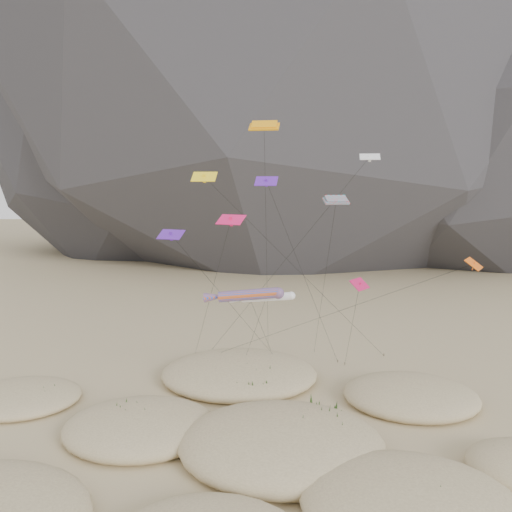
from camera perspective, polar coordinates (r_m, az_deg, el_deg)
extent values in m
plane|color=#CCB789|center=(38.23, 0.72, -23.90)|extent=(500.00, 500.00, 0.00)
ellipsoid|color=black|center=(152.74, 5.87, 23.26)|extent=(191.54, 147.29, 156.00)
ellipsoid|color=#2B2B30|center=(161.72, -11.22, 16.51)|extent=(136.20, 127.83, 116.00)
ellipsoid|color=black|center=(153.53, 24.63, 14.13)|extent=(130.55, 126.41, 100.00)
ellipsoid|color=#CCB789|center=(35.66, 17.30, -25.53)|extent=(13.78, 11.72, 3.18)
ellipsoid|color=#CCB789|center=(44.24, -13.08, -18.46)|extent=(12.65, 10.75, 2.71)
ellipsoid|color=#CCB789|center=(40.50, 2.90, -20.60)|extent=(15.80, 13.43, 3.56)
ellipsoid|color=#CCB789|center=(53.73, -1.93, -13.23)|extent=(16.32, 13.87, 2.97)
ellipsoid|color=#CCB789|center=(50.87, 17.26, -14.99)|extent=(12.60, 10.71, 2.61)
ellipsoid|color=#CCB789|center=(53.44, -25.26, -14.41)|extent=(11.09, 9.43, 2.06)
ellipsoid|color=black|center=(37.28, -27.17, -24.33)|extent=(2.35, 2.01, 0.71)
ellipsoid|color=black|center=(35.39, 19.52, -25.38)|extent=(2.85, 2.44, 0.85)
ellipsoid|color=black|center=(44.89, -13.89, -17.80)|extent=(2.98, 2.55, 0.89)
ellipsoid|color=black|center=(45.00, -10.98, -17.78)|extent=(2.43, 2.08, 0.73)
ellipsoid|color=black|center=(41.93, 7.43, -19.14)|extent=(3.04, 2.60, 0.91)
ellipsoid|color=black|center=(44.45, 8.18, -17.63)|extent=(2.76, 2.36, 0.83)
ellipsoid|color=black|center=(39.89, 3.04, -20.92)|extent=(2.50, 2.14, 0.75)
ellipsoid|color=black|center=(51.10, -0.14, -13.98)|extent=(3.16, 2.70, 0.95)
ellipsoid|color=black|center=(49.77, -0.37, -14.74)|extent=(2.65, 2.27, 0.80)
ellipsoid|color=black|center=(52.33, 17.58, -14.19)|extent=(2.00, 1.71, 0.60)
ellipsoid|color=black|center=(50.18, 16.15, -15.25)|extent=(2.19, 1.87, 0.66)
ellipsoid|color=black|center=(53.57, -24.64, -14.27)|extent=(2.59, 2.21, 0.78)
ellipsoid|color=black|center=(52.34, -22.06, -14.77)|extent=(1.88, 1.61, 0.56)
cylinder|color=#3F2D1E|center=(60.75, -1.16, -11.16)|extent=(0.08, 0.08, 0.30)
cylinder|color=#3F2D1E|center=(57.62, 3.01, -12.27)|extent=(0.08, 0.08, 0.30)
cylinder|color=#3F2D1E|center=(58.59, 5.41, -11.94)|extent=(0.08, 0.08, 0.30)
cylinder|color=#3F2D1E|center=(59.30, 9.34, -11.77)|extent=(0.08, 0.08, 0.30)
cylinder|color=#3F2D1E|center=(58.74, 10.12, -11.98)|extent=(0.08, 0.08, 0.30)
cylinder|color=#3F2D1E|center=(58.95, -7.22, -11.84)|extent=(0.08, 0.08, 0.30)
cylinder|color=#3F2D1E|center=(62.40, 14.40, -10.89)|extent=(0.08, 0.08, 0.30)
cylinder|color=#3F2D1E|center=(61.17, -5.54, -11.06)|extent=(0.08, 0.08, 0.30)
cylinder|color=#D65716|center=(43.83, -0.87, -4.46)|extent=(5.41, 1.35, 1.51)
sphere|color=#D65716|center=(43.51, 2.58, -4.28)|extent=(1.02, 1.02, 1.02)
cone|color=#D65716|center=(44.37, -4.60, -4.67)|extent=(2.25, 1.03, 1.09)
cylinder|color=black|center=(51.73, 0.82, -8.59)|extent=(2.12, 13.65, 10.72)
cylinder|color=white|center=(44.78, 1.19, -4.74)|extent=(4.50, 0.83, 1.02)
sphere|color=white|center=(44.67, 4.05, -4.56)|extent=(0.75, 0.75, 0.75)
cone|color=white|center=(45.04, -1.92, -4.96)|extent=(1.83, 0.69, 0.76)
cylinder|color=black|center=(50.92, -0.35, -9.12)|extent=(3.00, 9.81, 10.29)
cube|color=orange|center=(47.94, 0.94, 14.56)|extent=(2.93, 1.44, 0.82)
cube|color=orange|center=(47.96, 0.94, 14.81)|extent=(2.48, 1.14, 0.81)
cylinder|color=black|center=(54.61, 1.21, 0.32)|extent=(0.14, 12.90, 25.62)
cube|color=red|center=(43.39, 9.15, 6.23)|extent=(2.37, 1.51, 0.62)
cube|color=red|center=(43.38, 9.15, 6.50)|extent=(2.00, 1.23, 0.61)
cylinder|color=black|center=(52.32, 7.68, -3.84)|extent=(0.59, 15.76, 18.90)
cube|color=#EE165E|center=(39.91, -2.89, 4.17)|extent=(2.49, 1.95, 0.75)
cube|color=#EE165E|center=(39.92, -2.89, 3.95)|extent=(0.32, 0.27, 0.76)
cylinder|color=black|center=(48.94, -5.45, -5.45)|extent=(6.05, 14.89, 17.47)
cube|color=#C4124C|center=(38.58, 11.76, -3.18)|extent=(1.75, 1.94, 0.75)
cube|color=#C4124C|center=(38.61, 11.76, -3.40)|extent=(0.33, 0.32, 0.60)
cylinder|color=black|center=(48.53, 10.78, -8.55)|extent=(1.37, 17.32, 12.78)
cube|color=#541CA5|center=(42.37, -9.71, 2.44)|extent=(2.41, 1.76, 0.74)
cube|color=#541CA5|center=(42.38, -9.70, 2.23)|extent=(0.30, 0.26, 0.75)
cylinder|color=black|center=(49.31, -2.44, -6.14)|extent=(9.47, 12.87, 16.10)
cube|color=#FF620D|center=(43.59, 23.63, -0.83)|extent=(2.07, 2.43, 0.82)
cube|color=#FF620D|center=(43.61, 23.62, -1.03)|extent=(0.34, 0.35, 0.74)
cylinder|color=black|center=(49.28, 6.00, -7.48)|extent=(25.51, 14.22, 13.95)
cube|color=yellow|center=(41.23, -5.94, 9.00)|extent=(2.12, 1.23, 0.82)
cube|color=yellow|center=(41.23, -5.94, 8.79)|extent=(0.27, 0.29, 0.68)
cylinder|color=black|center=(50.31, 6.30, -3.10)|extent=(18.63, 17.04, 20.88)
cube|color=#551DA9|center=(42.00, 1.18, 8.55)|extent=(2.01, 1.23, 0.80)
cube|color=#551DA9|center=(42.00, 1.18, 8.35)|extent=(0.27, 0.31, 0.63)
cylinder|color=black|center=(49.77, 5.93, -3.42)|extent=(7.91, 13.41, 20.53)
cube|color=silver|center=(48.87, 12.89, 11.00)|extent=(1.97, 1.21, 0.64)
cube|color=silver|center=(48.86, 12.88, 10.83)|extent=(0.24, 0.18, 0.66)
cylinder|color=black|center=(53.33, 2.63, -1.35)|extent=(17.01, 8.99, 22.82)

